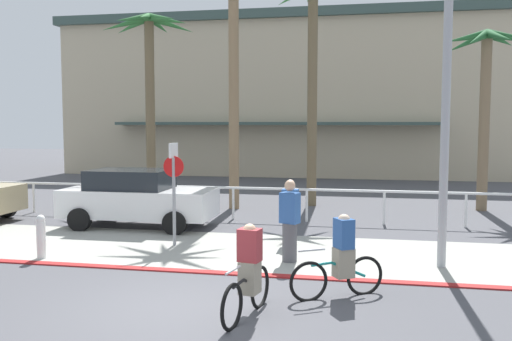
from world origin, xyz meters
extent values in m
plane|color=#4C4C51|center=(0.00, 10.00, 0.00)|extent=(80.00, 80.00, 0.00)
cube|color=#9E9E93|center=(0.00, 4.20, 0.01)|extent=(44.00, 4.00, 0.02)
cube|color=maroon|center=(0.00, 2.20, 0.01)|extent=(44.00, 0.24, 0.03)
cube|color=#BCAD8E|center=(-2.09, 27.09, 4.35)|extent=(25.52, 10.18, 8.71)
cube|color=#384C47|center=(-2.09, 27.09, 8.96)|extent=(26.12, 10.78, 0.50)
cube|color=#384C47|center=(-2.09, 21.50, 3.00)|extent=(17.86, 1.20, 0.16)
cylinder|color=white|center=(0.00, 8.50, 1.00)|extent=(20.97, 0.08, 0.08)
cylinder|color=white|center=(-8.16, 8.50, 0.50)|extent=(0.08, 0.08, 1.00)
cylinder|color=white|center=(-5.83, 8.50, 0.50)|extent=(0.08, 0.08, 1.00)
cylinder|color=white|center=(-3.50, 8.50, 0.50)|extent=(0.08, 0.08, 1.00)
cylinder|color=white|center=(-1.17, 8.50, 0.50)|extent=(0.08, 0.08, 1.00)
cylinder|color=white|center=(1.17, 8.50, 0.50)|extent=(0.08, 0.08, 1.00)
cylinder|color=white|center=(3.50, 8.50, 0.50)|extent=(0.08, 0.08, 1.00)
cylinder|color=white|center=(5.83, 8.50, 0.50)|extent=(0.08, 0.08, 1.00)
cylinder|color=gray|center=(-1.69, 4.45, 1.10)|extent=(0.08, 0.08, 2.20)
cube|color=white|center=(-1.69, 4.45, 2.38)|extent=(0.04, 0.56, 0.36)
cylinder|color=red|center=(-1.69, 4.45, 1.98)|extent=(0.52, 0.03, 0.52)
cylinder|color=white|center=(-4.18, 2.61, 0.42)|extent=(0.20, 0.20, 0.85)
sphere|color=white|center=(-4.18, 2.61, 0.90)|extent=(0.20, 0.20, 0.20)
cylinder|color=#9EA0A5|center=(4.55, 3.57, 3.75)|extent=(0.18, 0.18, 7.50)
cylinder|color=brown|center=(-5.20, 11.74, 3.50)|extent=(0.36, 0.36, 7.01)
cone|color=#2D6B33|center=(-4.46, 11.74, 6.87)|extent=(1.53, 0.32, 0.58)
cone|color=#2D6B33|center=(-4.51, 12.31, 6.80)|extent=(1.64, 1.45, 0.74)
cone|color=#2D6B33|center=(-5.08, 12.41, 6.82)|extent=(0.57, 1.49, 0.68)
cone|color=#2D6B33|center=(-5.53, 12.30, 6.87)|extent=(0.97, 1.35, 0.60)
cone|color=#2D6B33|center=(-5.96, 12.01, 6.77)|extent=(1.71, 0.88, 0.78)
cone|color=#2D6B33|center=(-6.01, 11.44, 6.75)|extent=(1.81, 0.92, 0.83)
cone|color=#2D6B33|center=(-5.57, 11.10, 6.85)|extent=(1.04, 1.48, 0.63)
cone|color=#2D6B33|center=(-5.07, 11.01, 6.88)|extent=(0.58, 1.56, 0.57)
cone|color=#2D6B33|center=(-4.48, 11.13, 6.85)|extent=(1.69, 1.49, 0.63)
cylinder|color=#846B4C|center=(-1.66, 10.66, 4.87)|extent=(0.36, 0.36, 9.74)
cylinder|color=brown|center=(0.97, 11.96, 3.99)|extent=(0.36, 0.36, 7.98)
cylinder|color=#756047|center=(6.90, 11.91, 3.03)|extent=(0.36, 0.36, 6.06)
cone|color=#235B2D|center=(7.51, 11.91, 5.91)|extent=(1.31, 0.32, 0.62)
cone|color=#235B2D|center=(7.40, 12.33, 5.90)|extent=(1.26, 1.13, 0.63)
cone|color=#235B2D|center=(7.02, 12.61, 5.81)|extent=(0.58, 1.56, 0.80)
cone|color=#235B2D|center=(6.60, 12.43, 5.92)|extent=(0.92, 1.27, 0.59)
cone|color=#235B2D|center=(6.28, 12.14, 5.80)|extent=(1.46, 0.79, 0.83)
cone|color=#235B2D|center=(6.17, 11.65, 5.90)|extent=(1.62, 0.85, 0.64)
cone|color=#235B2D|center=(6.50, 11.22, 5.82)|extent=(1.12, 1.62, 0.80)
cone|color=#235B2D|center=(7.06, 11.00, 5.84)|extent=(0.65, 1.95, 0.76)
cone|color=#235B2D|center=(7.39, 11.50, 5.93)|extent=(1.23, 1.11, 0.58)
cylinder|color=black|center=(-8.40, 7.35, 0.33)|extent=(0.66, 0.22, 0.66)
cube|color=white|center=(-3.54, 6.63, 0.73)|extent=(4.40, 1.80, 0.80)
cube|color=#1E2328|center=(-3.79, 6.63, 1.41)|extent=(2.29, 1.58, 0.56)
cylinder|color=black|center=(-2.14, 7.53, 0.33)|extent=(0.66, 0.22, 0.66)
cylinder|color=black|center=(-2.14, 5.73, 0.33)|extent=(0.66, 0.22, 0.66)
cylinder|color=black|center=(-4.95, 7.53, 0.33)|extent=(0.66, 0.22, 0.66)
cylinder|color=black|center=(-4.95, 5.73, 0.33)|extent=(0.66, 0.22, 0.66)
torus|color=black|center=(1.05, -0.73, 0.33)|extent=(0.20, 0.72, 0.72)
torus|color=black|center=(1.27, 0.35, 0.33)|extent=(0.20, 0.72, 0.72)
cylinder|color=black|center=(1.20, 0.02, 0.48)|extent=(0.19, 0.69, 0.35)
cylinder|color=black|center=(1.10, -0.50, 0.62)|extent=(0.12, 0.38, 0.07)
cylinder|color=black|center=(1.18, -0.08, 0.55)|extent=(0.05, 0.05, 0.44)
cylinder|color=silver|center=(1.06, -0.68, 0.88)|extent=(0.13, 0.50, 0.04)
cube|color=gray|center=(1.18, -0.08, 0.61)|extent=(0.34, 0.37, 0.52)
cube|color=#A33338|center=(1.18, -0.08, 1.13)|extent=(0.38, 0.32, 0.52)
sphere|color=#D6A884|center=(1.18, -0.08, 1.36)|extent=(0.22, 0.22, 0.22)
torus|color=black|center=(2.03, 0.82, 0.33)|extent=(0.65, 0.42, 0.72)
torus|color=black|center=(2.97, 1.38, 0.33)|extent=(0.65, 0.42, 0.72)
cylinder|color=#197F7A|center=(2.68, 1.21, 0.48)|extent=(0.62, 0.40, 0.35)
cylinder|color=#197F7A|center=(2.23, 0.94, 0.62)|extent=(0.35, 0.24, 0.07)
cylinder|color=#197F7A|center=(2.60, 1.16, 0.55)|extent=(0.05, 0.05, 0.44)
cylinder|color=silver|center=(2.07, 0.84, 0.88)|extent=(0.45, 0.29, 0.04)
cube|color=gray|center=(2.60, 1.16, 0.61)|extent=(0.42, 0.40, 0.52)
cube|color=#2D5699|center=(2.60, 1.16, 1.13)|extent=(0.40, 0.43, 0.52)
sphere|color=beige|center=(2.60, 1.16, 1.36)|extent=(0.22, 0.22, 0.22)
cylinder|color=#4C4C51|center=(1.11, 5.19, 0.39)|extent=(0.33, 0.33, 0.79)
cube|color=#2D5699|center=(1.11, 5.19, 1.09)|extent=(0.41, 0.28, 0.61)
sphere|color=beige|center=(1.11, 5.19, 1.54)|extent=(0.22, 0.22, 0.22)
cylinder|color=#4C4C51|center=(1.34, 3.39, 0.44)|extent=(0.42, 0.42, 0.87)
cube|color=#2D5699|center=(1.34, 3.39, 1.21)|extent=(0.47, 0.39, 0.67)
sphere|color=#D6A884|center=(1.34, 3.39, 1.69)|extent=(0.24, 0.24, 0.24)
camera|label=1|loc=(2.99, -8.64, 3.07)|focal=39.46mm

